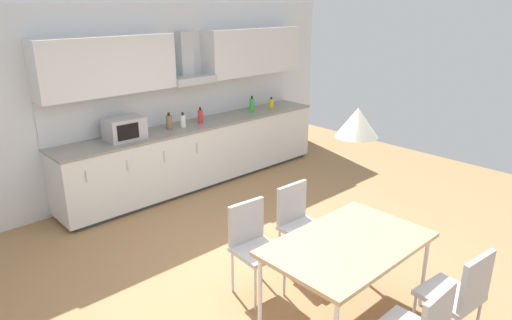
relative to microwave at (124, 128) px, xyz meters
The scene contains 16 objects.
ground_plane 2.77m from the microwave, 85.01° to the right, with size 9.36×8.61×0.02m, color #9E754C.
wall_back 0.49m from the microwave, 58.92° to the left, with size 7.49×0.10×2.57m, color silver.
kitchen_counter 1.28m from the microwave, ahead, with size 4.20×0.66×0.91m.
backsplash_tile 1.19m from the microwave, 15.13° to the left, with size 4.18×0.02×0.55m, color silver.
upper_wall_cabinets 1.38m from the microwave, ahead, with size 4.18×0.40×0.70m.
microwave is the anchor object (origin of this frame).
bottle_white 0.87m from the microwave, ahead, with size 0.08×0.08×0.21m.
bottle_yellow 2.61m from the microwave, ahead, with size 0.08×0.08×0.19m.
bottle_brown 0.68m from the microwave, ahead, with size 0.08×0.08×0.23m.
bottle_green 2.20m from the microwave, ahead, with size 0.08×0.08×0.26m.
bottle_red 1.19m from the microwave, ahead, with size 0.07×0.07×0.23m.
dining_table 3.37m from the microwave, 86.70° to the right, with size 1.38×0.87×0.73m.
chair_far_right 2.63m from the microwave, 78.66° to the right, with size 0.41×0.41×0.87m.
chair_far_left 2.58m from the microwave, 92.54° to the right, with size 0.43×0.43×0.87m.
chair_near_right 4.23m from the microwave, 83.21° to the right, with size 0.44×0.44×0.87m.
pendant_lamp 3.42m from the microwave, 86.70° to the right, with size 0.32×0.32×0.22m, color silver.
Camera 1 is at (-2.82, -2.68, 2.59)m, focal length 32.00 mm.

